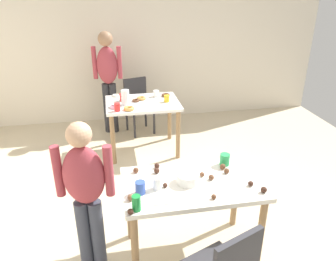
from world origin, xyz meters
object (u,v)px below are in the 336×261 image
object	(u,v)px
person_adult_far	(108,74)
dining_table_far	(143,110)
person_girl_near	(86,190)
pitcher_far	(125,98)
chair_far_table	(138,102)
dining_table_near	(192,193)
mixing_bowl	(188,178)
soda_can	(136,203)

from	to	relation	value
person_adult_far	dining_table_far	bearing A→B (deg)	-59.89
person_girl_near	dining_table_far	bearing A→B (deg)	72.26
pitcher_far	chair_far_table	bearing A→B (deg)	73.61
chair_far_table	person_girl_near	bearing A→B (deg)	-103.37
dining_table_near	dining_table_far	bearing A→B (deg)	95.07
dining_table_far	person_girl_near	size ratio (longest dim) A/B	0.73
chair_far_table	mixing_bowl	distance (m)	2.82
dining_table_far	person_adult_far	size ratio (longest dim) A/B	0.62
mixing_bowl	person_adult_far	bearing A→B (deg)	101.70
dining_table_near	mixing_bowl	distance (m)	0.16
mixing_bowl	dining_table_far	bearing A→B (deg)	93.96
person_girl_near	person_adult_far	world-z (taller)	person_adult_far
dining_table_far	pitcher_far	world-z (taller)	pitcher_far
dining_table_near	mixing_bowl	world-z (taller)	mixing_bowl
mixing_bowl	person_girl_near	bearing A→B (deg)	-176.70
person_adult_far	mixing_bowl	distance (m)	2.90
soda_can	pitcher_far	bearing A→B (deg)	88.19
chair_far_table	pitcher_far	bearing A→B (deg)	-106.39
dining_table_near	dining_table_far	world-z (taller)	same
dining_table_near	soda_can	size ratio (longest dim) A/B	9.51
soda_can	dining_table_far	bearing A→B (deg)	82.51
mixing_bowl	dining_table_near	bearing A→B (deg)	-1.90
dining_table_far	soda_can	world-z (taller)	soda_can
dining_table_far	dining_table_near	bearing A→B (deg)	-84.93
chair_far_table	soda_can	size ratio (longest dim) A/B	7.13
chair_far_table	soda_can	world-z (taller)	soda_can
soda_can	dining_table_near	bearing A→B (deg)	29.73
soda_can	person_adult_far	bearing A→B (deg)	92.47
pitcher_far	soda_can	bearing A→B (deg)	-91.81
dining_table_near	person_adult_far	distance (m)	2.92
mixing_bowl	soda_can	xyz separation A→B (m)	(-0.45, -0.28, 0.02)
dining_table_far	person_girl_near	xyz separation A→B (m)	(-0.68, -2.12, 0.18)
chair_far_table	person_girl_near	distance (m)	2.94
dining_table_near	chair_far_table	world-z (taller)	chair_far_table
person_girl_near	mixing_bowl	world-z (taller)	person_girl_near
dining_table_near	dining_table_far	xyz separation A→B (m)	(-0.18, 2.07, -0.00)
person_girl_near	person_adult_far	bearing A→B (deg)	85.37
pitcher_far	person_adult_far	bearing A→B (deg)	103.82
dining_table_near	chair_far_table	bearing A→B (deg)	93.77
dining_table_near	soda_can	distance (m)	0.59
dining_table_near	person_girl_near	size ratio (longest dim) A/B	0.84
person_girl_near	chair_far_table	bearing A→B (deg)	76.63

